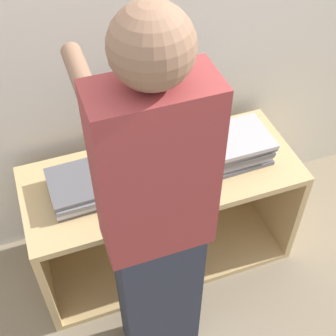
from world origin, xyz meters
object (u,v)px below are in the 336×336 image
(laptop_stack_left, at_px, (87,186))
(laptop_open, at_px, (158,157))
(laptop_stack_right, at_px, (232,146))
(person, at_px, (156,227))

(laptop_stack_left, bearing_deg, laptop_open, 9.13)
(laptop_stack_left, relative_size, laptop_stack_right, 0.99)
(laptop_stack_right, bearing_deg, laptop_stack_left, 179.93)
(person, bearing_deg, laptop_stack_right, 40.54)
(laptop_open, distance_m, laptop_stack_right, 0.38)
(laptop_open, relative_size, laptop_stack_left, 1.02)
(laptop_stack_left, distance_m, person, 0.56)
(person, bearing_deg, laptop_stack_left, 110.59)
(laptop_stack_left, bearing_deg, person, -69.41)
(person, bearing_deg, laptop_open, 70.79)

